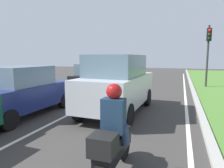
{
  "coord_description": "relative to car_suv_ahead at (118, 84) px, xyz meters",
  "views": [
    {
      "loc": [
        3.33,
        1.57,
        2.19
      ],
      "look_at": [
        0.9,
        8.58,
        1.2
      ],
      "focal_mm": 32.14,
      "sensor_mm": 36.0,
      "label": 1
    }
  ],
  "objects": [
    {
      "name": "traffic_light_near_right",
      "position": [
        4.09,
        8.52,
        1.86
      ],
      "size": [
        0.32,
        0.5,
        4.46
      ],
      "color": "#2D2D2D",
      "rests_on": "ground"
    },
    {
      "name": "car_hatchback_far",
      "position": [
        -3.14,
        4.45,
        -0.28
      ],
      "size": [
        1.77,
        3.72,
        1.78
      ],
      "rotation": [
        0.0,
        0.0,
        0.01
      ],
      "color": "black",
      "rests_on": "ground"
    },
    {
      "name": "lane_line_center",
      "position": [
        -1.68,
        4.97,
        -1.16
      ],
      "size": [
        0.12,
        32.0,
        0.01
      ],
      "primitive_type": "cube",
      "color": "silver",
      "rests_on": "ground"
    },
    {
      "name": "motorcycle",
      "position": [
        1.26,
        -4.25,
        -0.6
      ],
      "size": [
        0.4,
        1.9,
        1.01
      ],
      "rotation": [
        0.0,
        0.0,
        0.0
      ],
      "color": "black",
      "rests_on": "ground"
    },
    {
      "name": "ground_plane",
      "position": [
        -0.98,
        4.97,
        -1.17
      ],
      "size": [
        60.0,
        60.0,
        0.0
      ],
      "primitive_type": "plane",
      "color": "#383533"
    },
    {
      "name": "car_sedan_left_lane",
      "position": [
        -3.28,
        -1.52,
        -0.25
      ],
      "size": [
        1.91,
        4.33,
        1.86
      ],
      "rotation": [
        0.0,
        0.0,
        -0.02
      ],
      "color": "navy",
      "rests_on": "ground"
    },
    {
      "name": "rider_person",
      "position": [
        1.26,
        -4.2,
        0.02
      ],
      "size": [
        0.5,
        0.4,
        1.16
      ],
      "rotation": [
        0.0,
        0.0,
        0.0
      ],
      "color": "#192D47",
      "rests_on": "ground"
    },
    {
      "name": "car_suv_ahead",
      "position": [
        0.0,
        0.0,
        0.0
      ],
      "size": [
        2.1,
        4.57,
        2.28
      ],
      "rotation": [
        0.0,
        0.0,
        -0.04
      ],
      "color": "#B7BABF",
      "rests_on": "ground"
    },
    {
      "name": "curb_right",
      "position": [
        3.12,
        4.97,
        -1.11
      ],
      "size": [
        0.24,
        48.0,
        0.12
      ],
      "primitive_type": "cube",
      "color": "#9E9B93",
      "rests_on": "ground"
    },
    {
      "name": "lane_line_right_edge",
      "position": [
        2.62,
        4.97,
        -1.16
      ],
      "size": [
        0.12,
        32.0,
        0.01
      ],
      "primitive_type": "cube",
      "color": "silver",
      "rests_on": "ground"
    }
  ]
}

